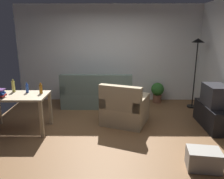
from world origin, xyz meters
name	(u,v)px	position (x,y,z in m)	size (l,w,h in m)	color
ground_plane	(107,131)	(0.00, 0.00, -0.01)	(5.20, 4.40, 0.02)	brown
wall_rear	(109,54)	(0.00, 2.20, 1.35)	(5.20, 0.10, 2.70)	white
couch	(97,95)	(-0.32, 1.59, 0.31)	(1.84, 0.84, 0.92)	slate
tv_stand	(213,116)	(2.25, 0.23, 0.24)	(0.44, 1.10, 0.48)	black
tv	(216,95)	(2.25, 0.23, 0.70)	(0.41, 0.60, 0.44)	#2D2D33
torchiere_lamp	(197,54)	(2.25, 1.50, 1.41)	(0.32, 0.32, 1.81)	black
desk	(17,100)	(-1.80, 0.03, 0.65)	(1.20, 0.71, 0.76)	#C6B28E
potted_plant	(157,91)	(1.38, 1.90, 0.33)	(0.36, 0.36, 0.57)	brown
armchair	(124,109)	(0.37, 0.41, 0.32)	(1.15, 1.11, 0.92)	tan
storage_box	(203,159)	(1.48, -1.27, 0.15)	(0.48, 0.34, 0.30)	#A8A399
bottle_squat	(13,86)	(-1.95, 0.26, 0.88)	(0.06, 0.06, 0.27)	#BCB24C
bottle_blue	(27,88)	(-1.65, 0.20, 0.85)	(0.06, 0.06, 0.21)	#2347A3
bottle_amber	(41,89)	(-1.34, 0.14, 0.86)	(0.07, 0.07, 0.22)	#9E6019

